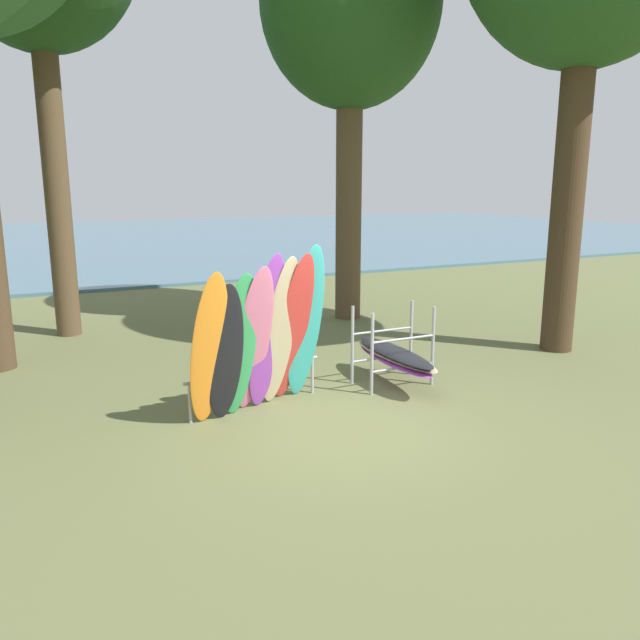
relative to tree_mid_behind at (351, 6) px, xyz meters
The scene contains 5 objects.
ground_plane 9.61m from the tree_mid_behind, 119.08° to the right, with size 80.00×80.00×0.00m, color #60663D.
lake_water 25.45m from the tree_mid_behind, 97.70° to the left, with size 80.00×36.00×0.10m, color #477084.
tree_mid_behind is the anchor object (origin of this frame).
leaning_board_pile 8.65m from the tree_mid_behind, 129.01° to the right, with size 2.15×1.10×2.30m.
board_storage_rack 8.12m from the tree_mid_behind, 110.27° to the right, with size 1.15×2.13×1.25m.
Camera 1 is at (-3.65, -6.75, 3.09)m, focal length 34.89 mm.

